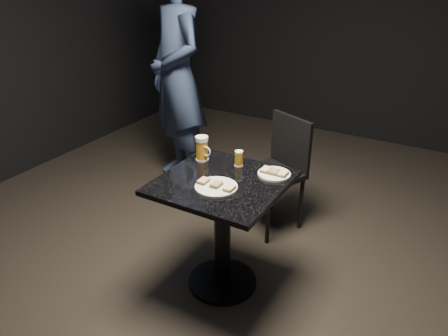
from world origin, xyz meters
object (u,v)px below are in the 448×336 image
(patron, at_px, (177,76))
(plate_small, at_px, (274,174))
(plate_large, at_px, (216,187))
(beer_tumbler, at_px, (239,158))
(chair, at_px, (278,166))
(table, at_px, (222,216))
(beer_mug, at_px, (202,148))

(patron, bearing_deg, plate_small, -4.35)
(plate_large, distance_m, beer_tumbler, 0.32)
(plate_small, bearing_deg, chair, 110.53)
(table, relative_size, chair, 0.87)
(plate_small, relative_size, beer_tumbler, 1.97)
(plate_large, xyz_separation_m, beer_mug, (-0.27, 0.27, 0.07))
(plate_large, bearing_deg, plate_small, 55.43)
(beer_mug, distance_m, chair, 0.77)
(plate_small, xyz_separation_m, beer_mug, (-0.48, -0.03, 0.07))
(plate_small, relative_size, patron, 0.10)
(plate_large, xyz_separation_m, beer_tumbler, (-0.03, 0.32, 0.04))
(plate_large, xyz_separation_m, table, (-0.02, 0.10, -0.25))
(plate_large, xyz_separation_m, chair, (-0.02, 0.92, -0.26))
(plate_small, bearing_deg, patron, 146.08)
(patron, bearing_deg, chair, 15.30)
(patron, xyz_separation_m, table, (1.10, -1.11, -0.47))
(chair, bearing_deg, plate_large, -88.80)
(patron, relative_size, beer_tumbler, 19.88)
(plate_large, xyz_separation_m, plate_small, (0.21, 0.31, 0.00))
(beer_tumbler, distance_m, chair, 0.68)
(beer_tumbler, bearing_deg, plate_small, -2.26)
(plate_large, distance_m, table, 0.27)
(plate_small, xyz_separation_m, beer_tumbler, (-0.24, 0.01, 0.04))
(plate_small, distance_m, beer_tumbler, 0.25)
(beer_tumbler, height_order, chair, chair)
(plate_small, relative_size, table, 0.26)
(table, relative_size, beer_mug, 4.75)
(plate_small, bearing_deg, beer_tumbler, 177.74)
(patron, relative_size, beer_mug, 12.33)
(patron, bearing_deg, beer_mug, -17.87)
(patron, distance_m, beer_tumbler, 1.42)
(patron, height_order, beer_mug, patron)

